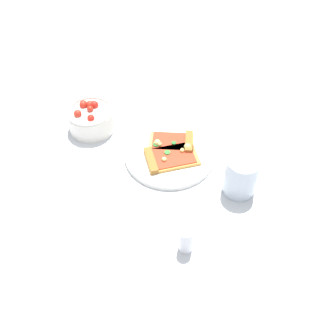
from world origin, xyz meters
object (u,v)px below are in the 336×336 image
soda_glass (241,176)px  pepper_shaker (186,239)px  plate (170,154)px  pizza_slice_far (174,143)px  pizza_slice_near (169,157)px  salad_bowl (91,118)px

soda_glass → pepper_shaker: size_ratio=1.28×
plate → pizza_slice_far: 0.03m
soda_glass → pepper_shaker: soda_glass is taller
plate → soda_glass: size_ratio=2.32×
pizza_slice_near → pepper_shaker: 0.26m
pizza_slice_near → pepper_shaker: bearing=-118.5°
plate → salad_bowl: size_ratio=1.84×
pepper_shaker → salad_bowl: bearing=86.8°
pizza_slice_far → pepper_shaker: bearing=-122.1°
plate → pizza_slice_far: (0.03, 0.02, 0.01)m
pizza_slice_far → salad_bowl: (-0.14, 0.20, 0.01)m
pizza_slice_near → pizza_slice_far: same height
pepper_shaker → soda_glass: bearing=14.3°
pizza_slice_far → salad_bowl: 0.25m
salad_bowl → soda_glass: soda_glass is taller
pizza_slice_near → soda_glass: 0.20m
plate → pizza_slice_near: (-0.01, -0.02, 0.01)m
pizza_slice_far → soda_glass: soda_glass is taller
plate → pepper_shaker: bearing=-119.4°
salad_bowl → plate: bearing=-63.1°
salad_bowl → soda_glass: bearing=-66.4°
plate → pepper_shaker: size_ratio=2.96×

